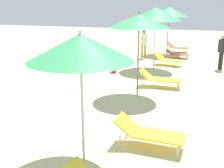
{
  "coord_description": "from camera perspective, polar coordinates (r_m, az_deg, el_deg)",
  "views": [
    {
      "loc": [
        2.13,
        4.5,
        2.88
      ],
      "look_at": [
        0.06,
        10.16,
        1.17
      ],
      "focal_mm": 44.41,
      "sensor_mm": 36.0,
      "label": 1
    }
  ],
  "objects": [
    {
      "name": "umbrella_fourth",
      "position": [
        8.94,
        5.6,
        12.78
      ],
      "size": [
        1.96,
        1.96,
        2.7
      ],
      "color": "olive",
      "rests_on": "ground"
    },
    {
      "name": "person_walking_far",
      "position": [
        13.82,
        21.7,
        6.76
      ],
      "size": [
        0.37,
        0.42,
        1.61
      ],
      "rotation": [
        0.0,
        0.0,
        0.52
      ],
      "color": "#262628",
      "rests_on": "ground"
    },
    {
      "name": "lounger_third_shoreside",
      "position": [
        5.94,
        7.44,
        -9.82
      ],
      "size": [
        1.45,
        0.58,
        0.61
      ],
      "rotation": [
        0.0,
        0.0,
        -0.01
      ],
      "color": "yellow",
      "rests_on": "ground"
    },
    {
      "name": "lounger_fifth_shoreside",
      "position": [
        14.17,
        11.38,
        5.03
      ],
      "size": [
        1.46,
        0.92,
        0.62
      ],
      "rotation": [
        0.0,
        0.0,
        -0.22
      ],
      "color": "yellow",
      "rests_on": "ground"
    },
    {
      "name": "umbrella_third",
      "position": [
        4.83,
        -6.52,
        7.43
      ],
      "size": [
        1.88,
        1.88,
        2.49
      ],
      "color": "silver",
      "rests_on": "ground"
    },
    {
      "name": "lounger_farthest_shoreside",
      "position": [
        18.4,
        13.27,
        7.43
      ],
      "size": [
        1.36,
        0.77,
        0.63
      ],
      "rotation": [
        0.0,
        0.0,
        -0.05
      ],
      "color": "#D8593F",
      "rests_on": "ground"
    },
    {
      "name": "lounger_farthest_inland",
      "position": [
        16.25,
        13.21,
        6.03
      ],
      "size": [
        1.29,
        0.6,
        0.46
      ],
      "rotation": [
        0.0,
        0.0,
        -0.03
      ],
      "color": "#D8593F",
      "rests_on": "ground"
    },
    {
      "name": "lounger_fourth_shoreside",
      "position": [
        10.3,
        9.75,
        1.17
      ],
      "size": [
        1.53,
        0.61,
        0.61
      ],
      "rotation": [
        0.0,
        0.0,
        0.02
      ],
      "color": "yellow",
      "rests_on": "ground"
    },
    {
      "name": "umbrella_fifth",
      "position": [
        13.0,
        8.94,
        14.07
      ],
      "size": [
        2.37,
        2.37,
        2.89
      ],
      "color": "silver",
      "rests_on": "ground"
    },
    {
      "name": "umbrella_farthest",
      "position": [
        17.3,
        11.65,
        14.35
      ],
      "size": [
        2.26,
        2.26,
        2.89
      ],
      "color": "olive",
      "rests_on": "ground"
    },
    {
      "name": "beach_ball",
      "position": [
        12.36,
        0.36,
        3.19
      ],
      "size": [
        0.36,
        0.36,
        0.36
      ],
      "primitive_type": "sphere",
      "color": "#E54C38",
      "rests_on": "ground"
    },
    {
      "name": "person_walking_mid",
      "position": [
        15.82,
        6.57,
        8.81
      ],
      "size": [
        0.37,
        0.23,
        1.62
      ],
      "rotation": [
        0.0,
        0.0,
        4.75
      ],
      "color": "orange",
      "rests_on": "ground"
    }
  ]
}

